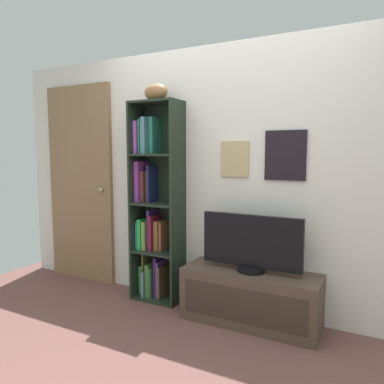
{
  "coord_description": "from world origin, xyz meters",
  "views": [
    {
      "loc": [
        1.18,
        -1.83,
        1.38
      ],
      "look_at": [
        -0.22,
        0.85,
        1.05
      ],
      "focal_mm": 34.11,
      "sensor_mm": 36.0,
      "label": 1
    }
  ],
  "objects_px": {
    "door": "(80,184)",
    "television": "(251,244)",
    "tv_stand": "(250,297)",
    "football": "(156,92)",
    "bookshelf": "(154,210)"
  },
  "relations": [
    {
      "from": "door",
      "to": "television",
      "type": "bearing_deg",
      "value": -5.07
    },
    {
      "from": "tv_stand",
      "to": "football",
      "type": "bearing_deg",
      "value": 175.93
    },
    {
      "from": "football",
      "to": "door",
      "type": "distance_m",
      "value": 1.37
    },
    {
      "from": "football",
      "to": "television",
      "type": "relative_size",
      "value": 0.31
    },
    {
      "from": "bookshelf",
      "to": "door",
      "type": "distance_m",
      "value": 1.02
    },
    {
      "from": "football",
      "to": "door",
      "type": "xyz_separation_m",
      "value": [
        -1.05,
        0.11,
        -0.88
      ]
    },
    {
      "from": "door",
      "to": "tv_stand",
      "type": "bearing_deg",
      "value": -5.11
    },
    {
      "from": "television",
      "to": "door",
      "type": "bearing_deg",
      "value": 174.93
    },
    {
      "from": "tv_stand",
      "to": "bookshelf",
      "type": "bearing_deg",
      "value": 174.35
    },
    {
      "from": "bookshelf",
      "to": "football",
      "type": "bearing_deg",
      "value": -31.56
    },
    {
      "from": "bookshelf",
      "to": "door",
      "type": "xyz_separation_m",
      "value": [
        -1.0,
        0.08,
        0.19
      ]
    },
    {
      "from": "football",
      "to": "tv_stand",
      "type": "bearing_deg",
      "value": -4.07
    },
    {
      "from": "bookshelf",
      "to": "football",
      "type": "distance_m",
      "value": 1.07
    },
    {
      "from": "bookshelf",
      "to": "television",
      "type": "relative_size",
      "value": 2.26
    },
    {
      "from": "football",
      "to": "television",
      "type": "height_order",
      "value": "football"
    }
  ]
}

